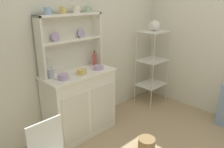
% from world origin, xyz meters
% --- Properties ---
extents(wall_back, '(3.84, 0.05, 2.50)m').
position_xyz_m(wall_back, '(0.00, 1.62, 1.25)').
color(wall_back, silver).
rests_on(wall_back, ground).
extents(hutch_cabinet, '(0.93, 0.45, 0.88)m').
position_xyz_m(hutch_cabinet, '(-0.22, 1.37, 0.45)').
color(hutch_cabinet, white).
rests_on(hutch_cabinet, ground).
extents(hutch_shelf_unit, '(0.87, 0.18, 0.72)m').
position_xyz_m(hutch_shelf_unit, '(-0.22, 1.53, 1.29)').
color(hutch_shelf_unit, silver).
rests_on(hutch_shelf_unit, hutch_cabinet).
extents(bakers_rack, '(0.47, 0.38, 1.26)m').
position_xyz_m(bakers_rack, '(1.25, 1.29, 0.79)').
color(bakers_rack, silver).
rests_on(bakers_rack, ground).
extents(floor_basket, '(0.21, 0.21, 0.14)m').
position_xyz_m(floor_basket, '(0.14, 0.52, 0.07)').
color(floor_basket, '#93754C').
rests_on(floor_basket, ground).
extents(cup_sky_0, '(0.10, 0.08, 0.08)m').
position_xyz_m(cup_sky_0, '(-0.50, 1.49, 1.63)').
color(cup_sky_0, '#8EB2D1').
rests_on(cup_sky_0, hutch_shelf_unit).
extents(cup_gold_1, '(0.09, 0.07, 0.08)m').
position_xyz_m(cup_gold_1, '(-0.30, 1.49, 1.63)').
color(cup_gold_1, '#DBB760').
rests_on(cup_gold_1, hutch_shelf_unit).
extents(cup_cream_2, '(0.10, 0.08, 0.09)m').
position_xyz_m(cup_cream_2, '(-0.12, 1.49, 1.63)').
color(cup_cream_2, silver).
rests_on(cup_cream_2, hutch_shelf_unit).
extents(cup_sage_3, '(0.09, 0.08, 0.08)m').
position_xyz_m(cup_sage_3, '(0.06, 1.49, 1.63)').
color(cup_sage_3, '#9EB78E').
rests_on(cup_sage_3, hutch_shelf_unit).
extents(bowl_mixing_large, '(0.13, 0.13, 0.06)m').
position_xyz_m(bowl_mixing_large, '(-0.49, 1.29, 0.91)').
color(bowl_mixing_large, '#B79ECC').
rests_on(bowl_mixing_large, hutch_cabinet).
extents(bowl_floral_medium, '(0.12, 0.12, 0.06)m').
position_xyz_m(bowl_floral_medium, '(-0.22, 1.29, 0.90)').
color(bowl_floral_medium, '#DBB760').
rests_on(bowl_floral_medium, hutch_cabinet).
extents(bowl_cream_small, '(0.13, 0.13, 0.05)m').
position_xyz_m(bowl_cream_small, '(0.05, 1.29, 0.90)').
color(bowl_cream_small, '#B79ECC').
rests_on(bowl_cream_small, hutch_cabinet).
extents(jam_bottle, '(0.06, 0.06, 0.20)m').
position_xyz_m(jam_bottle, '(0.12, 1.45, 0.96)').
color(jam_bottle, '#B74C47').
rests_on(jam_bottle, hutch_cabinet).
extents(utensil_jar, '(0.08, 0.08, 0.25)m').
position_xyz_m(utensil_jar, '(-0.56, 1.45, 0.93)').
color(utensil_jar, '#B2B7C6').
rests_on(utensil_jar, hutch_cabinet).
extents(porcelain_teapot, '(0.26, 0.17, 0.19)m').
position_xyz_m(porcelain_teapot, '(1.25, 1.29, 1.34)').
color(porcelain_teapot, white).
rests_on(porcelain_teapot, bakers_rack).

